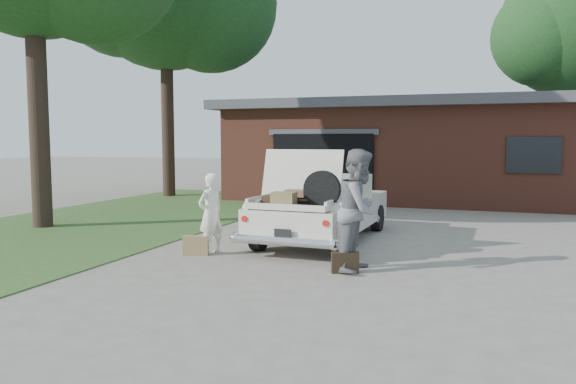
% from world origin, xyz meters
% --- Properties ---
extents(ground, '(90.00, 90.00, 0.00)m').
position_xyz_m(ground, '(0.00, 0.00, 0.00)').
color(ground, gray).
rests_on(ground, ground).
extents(grass_strip, '(6.00, 16.00, 0.02)m').
position_xyz_m(grass_strip, '(-5.50, 3.00, 0.01)').
color(grass_strip, '#2D4C1E').
rests_on(grass_strip, ground).
extents(house, '(12.80, 7.80, 3.30)m').
position_xyz_m(house, '(0.98, 11.47, 1.67)').
color(house, brown).
rests_on(house, ground).
extents(tree_right, '(6.43, 5.59, 9.25)m').
position_xyz_m(tree_right, '(6.40, 16.05, 6.18)').
color(tree_right, '#38281E').
rests_on(tree_right, ground).
extents(sedan, '(1.88, 4.57, 1.85)m').
position_xyz_m(sedan, '(0.23, 2.07, 0.67)').
color(sedan, beige).
rests_on(sedan, ground).
extents(woman_left, '(0.51, 0.62, 1.44)m').
position_xyz_m(woman_left, '(-1.26, 0.07, 0.72)').
color(woman_left, silver).
rests_on(woman_left, ground).
extents(woman_right, '(0.81, 0.99, 1.89)m').
position_xyz_m(woman_right, '(1.49, -0.28, 0.94)').
color(woman_right, slate).
rests_on(woman_right, ground).
extents(suitcase_left, '(0.47, 0.27, 0.34)m').
position_xyz_m(suitcase_left, '(-1.47, -0.12, 0.17)').
color(suitcase_left, '#9F8251').
rests_on(suitcase_left, ground).
extents(suitcase_right, '(0.43, 0.28, 0.32)m').
position_xyz_m(suitcase_right, '(1.32, -0.52, 0.16)').
color(suitcase_right, black).
rests_on(suitcase_right, ground).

